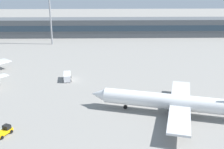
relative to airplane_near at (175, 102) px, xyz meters
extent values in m
plane|color=gray|center=(-13.51, 18.91, -2.97)|extent=(400.00, 400.00, 0.00)
cube|color=#4C5156|center=(-13.51, 88.73, 1.53)|extent=(155.88, 12.00, 9.00)
cube|color=#263847|center=(-13.51, 82.68, 1.98)|extent=(148.09, 0.16, 2.80)
cylinder|color=silver|center=(0.24, -0.07, 0.03)|extent=(32.49, 12.09, 3.46)
cone|color=silver|center=(-17.04, 4.73, 0.03)|extent=(4.54, 4.18, 3.29)
cube|color=silver|center=(1.12, -0.31, -0.24)|extent=(11.51, 27.48, 0.46)
cylinder|color=gray|center=(2.58, 4.95, -1.52)|extent=(3.29, 2.53, 1.82)
cylinder|color=gray|center=(-0.34, -5.57, -1.52)|extent=(3.29, 2.53, 1.82)
cylinder|color=black|center=(-10.81, 3.00, -2.51)|extent=(0.97, 0.59, 0.91)
cylinder|color=black|center=(2.63, 1.73, -2.51)|extent=(0.97, 0.59, 0.91)
cylinder|color=black|center=(1.36, -2.83, -2.51)|extent=(0.97, 0.59, 0.91)
cube|color=#F2B20C|center=(-35.42, -8.05, -2.32)|extent=(2.99, 3.89, 0.60)
cube|color=black|center=(-35.01, -7.25, -1.67)|extent=(1.75, 1.62, 0.90)
cylinder|color=black|center=(-34.18, -7.35, -2.62)|extent=(0.55, 0.74, 0.70)
cylinder|color=black|center=(-35.56, -6.63, -2.62)|extent=(0.55, 0.74, 0.70)
cylinder|color=black|center=(-35.29, -9.48, -2.62)|extent=(0.55, 0.74, 0.70)
cube|color=white|center=(-26.93, 22.71, -1.84)|extent=(2.60, 5.40, 1.90)
cube|color=#1E2633|center=(-27.17, 24.70, -1.34)|extent=(1.91, 0.38, 0.70)
cylinder|color=black|center=(-26.12, 24.52, -2.59)|extent=(0.37, 0.79, 0.76)
cylinder|color=black|center=(-28.15, 24.28, -2.59)|extent=(0.37, 0.79, 0.76)
cylinder|color=black|center=(-25.72, 21.14, -2.59)|extent=(0.37, 0.79, 0.76)
cylinder|color=black|center=(-27.74, 20.90, -2.59)|extent=(0.37, 0.79, 0.76)
cylinder|color=gray|center=(-39.89, 70.46, 9.12)|extent=(0.70, 0.70, 24.19)
camera|label=1|loc=(-15.32, -56.47, 26.44)|focal=44.96mm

